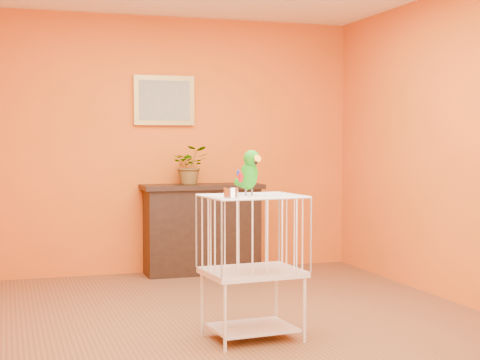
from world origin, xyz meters
name	(u,v)px	position (x,y,z in m)	size (l,w,h in m)	color
ground	(228,323)	(0.00, 0.00, 0.00)	(4.50, 4.50, 0.00)	brown
room_shell	(227,107)	(0.00, 0.00, 1.58)	(4.50, 4.50, 4.50)	orange
console_cabinet	(202,229)	(0.34, 2.04, 0.45)	(1.22, 0.44, 0.90)	black
potted_plant	(190,169)	(0.22, 2.05, 1.05)	(0.35, 0.39, 0.30)	#26722D
framed_picture	(164,100)	(0.00, 2.22, 1.75)	(0.62, 0.04, 0.50)	#AA8C3C
birdcage	(252,265)	(0.03, -0.47, 0.51)	(0.67, 0.53, 0.97)	silver
feed_cup	(231,193)	(-0.18, -0.67, 1.01)	(0.09, 0.09, 0.07)	silver
parrot	(249,172)	(0.02, -0.44, 1.13)	(0.16, 0.28, 0.31)	#59544C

